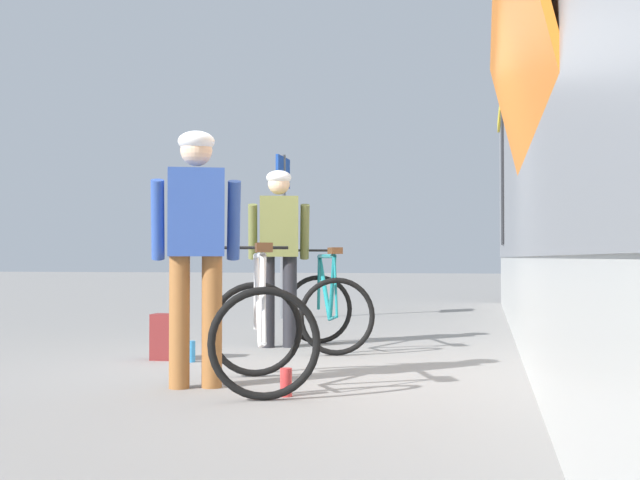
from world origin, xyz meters
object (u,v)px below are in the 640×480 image
(bicycle_far_teal, at_px, (327,308))
(platform_sign_post, at_px, (283,208))
(backpack_on_platform, at_px, (168,337))
(bicycle_near_white, at_px, (260,329))
(cyclist_far_in_olive, at_px, (279,241))
(cyclist_near_in_blue, at_px, (196,234))
(water_bottle_near_the_bikes, at_px, (286,382))
(water_bottle_by_the_backpack, at_px, (191,351))

(bicycle_far_teal, relative_size, platform_sign_post, 0.52)
(backpack_on_platform, bearing_deg, bicycle_near_white, -49.10)
(backpack_on_platform, bearing_deg, bicycle_far_teal, 39.52)
(cyclist_far_in_olive, bearing_deg, bicycle_far_teal, -9.04)
(cyclist_near_in_blue, xyz_separation_m, bicycle_far_teal, (0.44, 2.44, -0.65))
(water_bottle_near_the_bikes, bearing_deg, bicycle_far_teal, 95.35)
(cyclist_near_in_blue, distance_m, bicycle_near_white, 0.79)
(cyclist_near_in_blue, xyz_separation_m, backpack_on_platform, (-0.76, 1.38, -0.85))
(cyclist_far_in_olive, distance_m, water_bottle_by_the_backpack, 1.64)
(bicycle_near_white, height_order, bicycle_far_teal, same)
(cyclist_near_in_blue, bearing_deg, water_bottle_by_the_backpack, 111.93)
(bicycle_near_white, bearing_deg, water_bottle_near_the_bikes, -49.17)
(bicycle_near_white, distance_m, water_bottle_by_the_backpack, 1.54)
(cyclist_near_in_blue, height_order, cyclist_far_in_olive, same)
(bicycle_near_white, relative_size, water_bottle_near_the_bikes, 6.89)
(bicycle_far_teal, relative_size, backpack_on_platform, 3.14)
(backpack_on_platform, relative_size, water_bottle_by_the_backpack, 2.21)
(cyclist_near_in_blue, distance_m, platform_sign_post, 6.28)
(bicycle_far_teal, bearing_deg, platform_sign_post, 110.42)
(platform_sign_post, bearing_deg, bicycle_near_white, -77.25)
(water_bottle_near_the_bikes, height_order, water_bottle_by_the_backpack, same)
(cyclist_far_in_olive, bearing_deg, water_bottle_by_the_backpack, -109.79)
(platform_sign_post, bearing_deg, water_bottle_near_the_bikes, -75.61)
(platform_sign_post, bearing_deg, cyclist_near_in_blue, -81.27)
(water_bottle_by_the_backpack, relative_size, platform_sign_post, 0.08)
(cyclist_near_in_blue, distance_m, cyclist_far_in_olive, 2.53)
(bicycle_far_teal, bearing_deg, cyclist_far_in_olive, 170.96)
(cyclist_near_in_blue, distance_m, water_bottle_near_the_bikes, 1.20)
(cyclist_far_in_olive, distance_m, bicycle_far_teal, 0.83)
(cyclist_near_in_blue, bearing_deg, bicycle_far_teal, 79.76)
(water_bottle_by_the_backpack, bearing_deg, backpack_on_platform, 157.54)
(cyclist_far_in_olive, bearing_deg, water_bottle_near_the_bikes, -74.54)
(cyclist_far_in_olive, distance_m, backpack_on_platform, 1.59)
(cyclist_near_in_blue, bearing_deg, platform_sign_post, 98.73)
(cyclist_near_in_blue, bearing_deg, cyclist_far_in_olive, 91.49)
(bicycle_near_white, bearing_deg, cyclist_far_in_olive, 101.49)
(backpack_on_platform, distance_m, platform_sign_post, 5.01)
(bicycle_far_teal, distance_m, water_bottle_by_the_backpack, 1.54)
(water_bottle_by_the_backpack, distance_m, platform_sign_post, 5.16)
(cyclist_near_in_blue, relative_size, platform_sign_post, 0.73)
(bicycle_far_teal, height_order, water_bottle_near_the_bikes, bicycle_far_teal)
(cyclist_far_in_olive, height_order, water_bottle_near_the_bikes, cyclist_far_in_olive)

